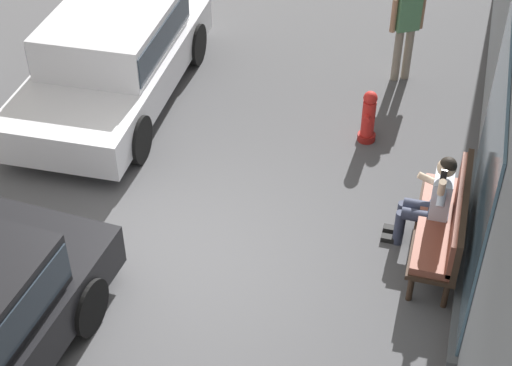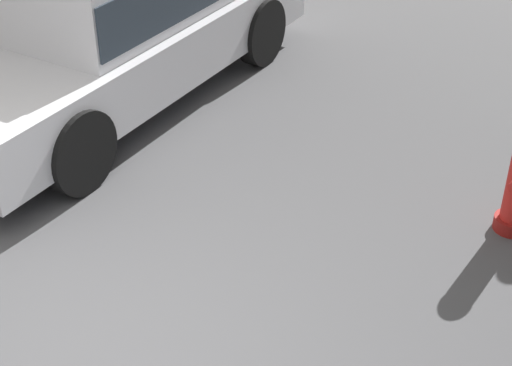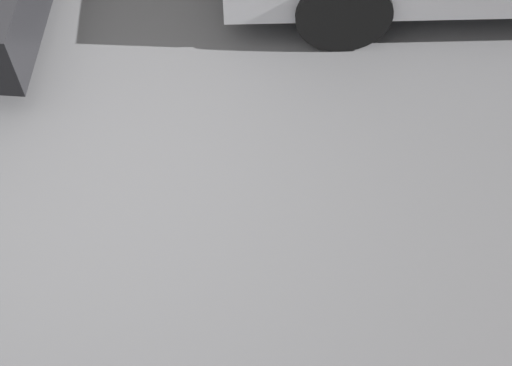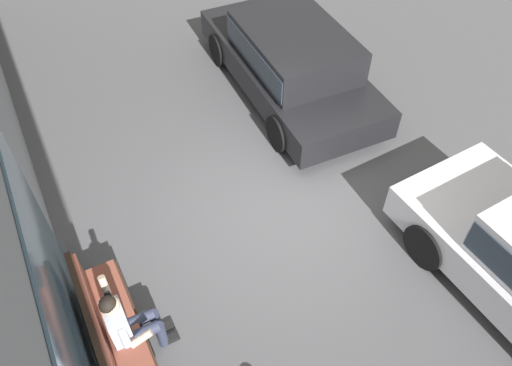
{
  "view_description": "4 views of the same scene",
  "coord_description": "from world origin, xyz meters",
  "views": [
    {
      "loc": [
        6.18,
        2.6,
        6.61
      ],
      "look_at": [
        -0.3,
        0.77,
        1.19
      ],
      "focal_mm": 55.0,
      "sensor_mm": 36.0,
      "label": 1
    },
    {
      "loc": [
        1.74,
        2.6,
        3.41
      ],
      "look_at": [
        -1.07,
        0.75,
        1.2
      ],
      "focal_mm": 55.0,
      "sensor_mm": 36.0,
      "label": 2
    },
    {
      "loc": [
        -1.24,
        2.6,
        4.36
      ],
      "look_at": [
        -1.21,
        0.57,
        1.08
      ],
      "focal_mm": 55.0,
      "sensor_mm": 36.0,
      "label": 3
    },
    {
      "loc": [
        -4.2,
        2.6,
        6.05
      ],
      "look_at": [
        -0.36,
        0.57,
        1.24
      ],
      "focal_mm": 35.0,
      "sensor_mm": 36.0,
      "label": 4
    }
  ],
  "objects": [
    {
      "name": "ground_plane",
      "position": [
        0.0,
        0.0,
        0.0
      ],
      "size": [
        60.0,
        60.0,
        0.0
      ],
      "primitive_type": "plane",
      "color": "#4C4C4F"
    }
  ]
}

